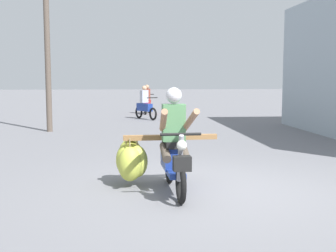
{
  "coord_description": "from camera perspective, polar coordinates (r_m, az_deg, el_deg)",
  "views": [
    {
      "loc": [
        -1.37,
        -6.53,
        1.72
      ],
      "look_at": [
        -0.65,
        0.88,
        0.9
      ],
      "focal_mm": 46.8,
      "sensor_mm": 36.0,
      "label": 1
    }
  ],
  "objects": [
    {
      "name": "ground_plane",
      "position": [
        6.89,
        6.15,
        -8.2
      ],
      "size": [
        120.0,
        120.0,
        0.0
      ],
      "primitive_type": "plane",
      "color": "slate"
    },
    {
      "name": "motorbike_main_loaded",
      "position": [
        6.81,
        -1.98,
        -3.61
      ],
      "size": [
        1.65,
        1.78,
        1.58
      ],
      "color": "black",
      "rests_on": "ground"
    },
    {
      "name": "motorbike_distant_ahead_left",
      "position": [
        18.35,
        -3.04,
        2.67
      ],
      "size": [
        0.91,
        1.45,
        1.4
      ],
      "color": "black",
      "rests_on": "ground"
    },
    {
      "name": "motorbike_distant_ahead_right",
      "position": [
        21.07,
        -2.73,
        3.14
      ],
      "size": [
        0.58,
        1.6,
        1.4
      ],
      "color": "black",
      "rests_on": "ground"
    },
    {
      "name": "utility_pole",
      "position": [
        14.6,
        -15.5,
        11.72
      ],
      "size": [
        0.18,
        0.18,
        6.32
      ],
      "primitive_type": "cylinder",
      "color": "brown",
      "rests_on": "ground"
    }
  ]
}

